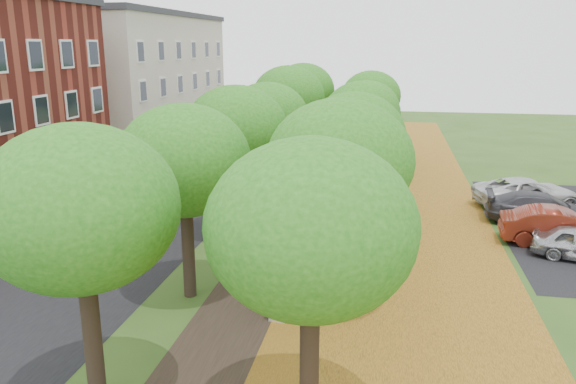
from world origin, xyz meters
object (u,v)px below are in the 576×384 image
at_px(bench, 284,297).
at_px(car_red, 560,227).
at_px(car_white, 528,193).
at_px(car_grey, 542,209).

bearing_deg(bench, car_red, -44.58).
bearing_deg(car_white, car_grey, 166.21).
distance_m(bench, car_grey, 14.57).
bearing_deg(car_grey, car_white, 4.74).
height_order(bench, car_white, car_white).
xyz_separation_m(bench, car_red, (9.99, 7.73, 0.31)).
xyz_separation_m(bench, car_grey, (9.99, 10.60, 0.27)).
height_order(bench, car_red, car_red).
distance_m(bench, car_white, 16.65).
height_order(car_red, car_white, car_red).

